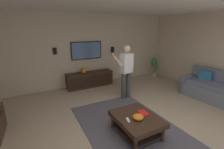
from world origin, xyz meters
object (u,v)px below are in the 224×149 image
at_px(tv, 86,50).
at_px(vase_round, 83,70).
at_px(coffee_table, 136,121).
at_px(bowl, 138,117).
at_px(wall_speaker_right, 55,51).
at_px(media_console, 90,79).
at_px(couch, 215,90).
at_px(person_standing, 126,69).
at_px(wall_speaker_left, 112,50).
at_px(potted_plant_short, 154,65).
at_px(book, 143,113).
at_px(remote_white, 128,120).

bearing_deg(tv, vase_round, -41.55).
height_order(coffee_table, bowl, bowl).
bearing_deg(wall_speaker_right, media_console, -102.89).
relative_size(couch, wall_speaker_right, 8.81).
distance_m(coffee_table, person_standing, 1.90).
bearing_deg(bowl, wall_speaker_left, -20.32).
height_order(media_console, potted_plant_short, potted_plant_short).
bearing_deg(person_standing, bowl, 145.05).
height_order(wall_speaker_left, wall_speaker_right, wall_speaker_right).
bearing_deg(couch, potted_plant_short, -94.15).
bearing_deg(book, person_standing, 167.78).
bearing_deg(coffee_table, media_console, -2.51).
xyz_separation_m(potted_plant_short, remote_white, (-2.99, 3.39, -0.11)).
xyz_separation_m(coffee_table, potted_plant_short, (2.94, -3.16, 0.22)).
height_order(potted_plant_short, book, potted_plant_short).
distance_m(couch, person_standing, 2.78).
distance_m(media_console, vase_round, 0.46).
xyz_separation_m(couch, coffee_table, (-0.20, 3.09, -0.02)).
distance_m(tv, book, 3.42).
xyz_separation_m(book, wall_speaker_right, (3.31, 1.15, 0.96)).
relative_size(bowl, vase_round, 0.98).
distance_m(media_console, bowl, 3.17).
bearing_deg(wall_speaker_left, remote_white, 156.49).
height_order(remote_white, vase_round, vase_round).
bearing_deg(potted_plant_short, vase_round, 88.22).
xyz_separation_m(wall_speaker_left, wall_speaker_right, (0.00, 2.21, 0.08)).
relative_size(coffee_table, person_standing, 0.61).
relative_size(bowl, wall_speaker_right, 0.98).
bearing_deg(wall_speaker_right, remote_white, -167.66).
relative_size(couch, tv, 1.68).
distance_m(bowl, vase_round, 3.14).
height_order(tv, wall_speaker_left, tv).
bearing_deg(potted_plant_short, person_standing, 119.16).
relative_size(media_console, wall_speaker_right, 7.73).
height_order(coffee_table, vase_round, vase_round).
bearing_deg(wall_speaker_right, book, -160.87).
relative_size(person_standing, vase_round, 7.45).
relative_size(couch, media_console, 1.14).
bearing_deg(book, bowl, -55.17).
bearing_deg(wall_speaker_right, coffee_table, -163.70).
relative_size(person_standing, wall_speaker_right, 7.45).
relative_size(tv, wall_speaker_left, 5.23).
xyz_separation_m(person_standing, vase_round, (1.43, 0.88, -0.27)).
bearing_deg(book, wall_speaker_left, 170.62).
distance_m(coffee_table, wall_speaker_left, 3.69).
relative_size(coffee_table, bowl, 4.64).
bearing_deg(bowl, person_standing, -25.38).
bearing_deg(media_console, remote_white, -6.78).
bearing_deg(coffee_table, couch, -86.31).
bearing_deg(wall_speaker_left, person_standing, 165.04).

